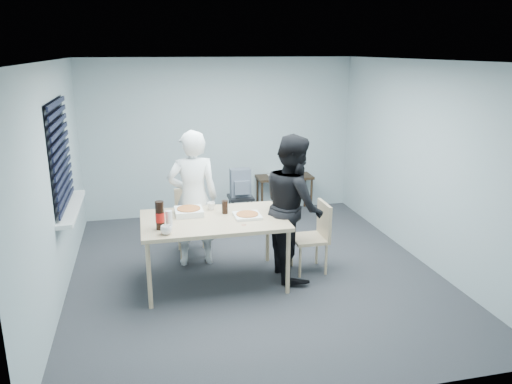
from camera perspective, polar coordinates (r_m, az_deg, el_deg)
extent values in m
plane|color=#2B2C30|center=(6.42, -0.23, -9.10)|extent=(5.00, 5.00, 0.00)
plane|color=white|center=(5.81, -0.26, 14.80)|extent=(5.00, 5.00, 0.00)
plane|color=#A4B3B7|center=(8.38, -4.08, 6.22)|extent=(4.50, 0.00, 4.50)
plane|color=#A4B3B7|center=(3.70, 8.48, -6.83)|extent=(4.50, 0.00, 4.50)
plane|color=#A4B3B7|center=(5.92, -22.01, 0.90)|extent=(0.00, 5.00, 5.00)
plane|color=#A4B3B7|center=(6.83, 18.52, 3.16)|extent=(0.00, 5.00, 5.00)
plane|color=black|center=(6.24, -21.60, 4.06)|extent=(0.00, 1.30, 1.30)
cube|color=black|center=(6.24, -21.32, 4.08)|extent=(0.04, 1.30, 1.25)
cube|color=silver|center=(6.39, -20.33, -1.72)|extent=(0.18, 1.42, 0.05)
cube|color=#C1B089|center=(5.87, -4.87, -3.25)|extent=(1.67, 1.06, 0.04)
cylinder|color=#C1B089|center=(5.54, -12.11, -9.34)|extent=(0.05, 0.05, 0.77)
cylinder|color=#C1B089|center=(6.40, -12.33, -5.79)|extent=(0.05, 0.05, 0.77)
cylinder|color=#C1B089|center=(5.75, 3.68, -8.01)|extent=(0.05, 0.05, 0.77)
cylinder|color=#C1B089|center=(6.59, 1.33, -4.77)|extent=(0.05, 0.05, 0.77)
cube|color=#C1B089|center=(6.85, -7.32, -3.67)|extent=(0.42, 0.42, 0.04)
cube|color=#C1B089|center=(6.95, -7.55, -1.29)|extent=(0.42, 0.04, 0.44)
cylinder|color=#C1B089|center=(6.76, -8.54, -6.04)|extent=(0.03, 0.03, 0.41)
cylinder|color=#C1B089|center=(7.08, -8.77, -5.02)|extent=(0.03, 0.03, 0.41)
cylinder|color=#C1B089|center=(6.79, -5.66, -5.83)|extent=(0.03, 0.03, 0.41)
cylinder|color=#C1B089|center=(7.10, -6.03, -4.83)|extent=(0.03, 0.03, 0.41)
cube|color=#C1B089|center=(6.33, 6.10, -5.33)|extent=(0.42, 0.42, 0.04)
cube|color=#C1B089|center=(6.31, 7.80, -3.14)|extent=(0.04, 0.42, 0.44)
cylinder|color=#C1B089|center=(6.21, 5.06, -7.96)|extent=(0.03, 0.03, 0.41)
cylinder|color=#C1B089|center=(6.51, 4.13, -6.78)|extent=(0.03, 0.03, 0.41)
cylinder|color=#C1B089|center=(6.32, 8.01, -7.63)|extent=(0.03, 0.03, 0.41)
cylinder|color=#C1B089|center=(6.61, 6.96, -6.49)|extent=(0.03, 0.03, 0.41)
imported|color=white|center=(6.42, -7.19, -0.75)|extent=(0.65, 0.42, 1.77)
imported|color=black|center=(6.07, 4.29, -1.66)|extent=(0.47, 0.86, 1.77)
cube|color=black|center=(8.55, 3.27, 1.72)|extent=(0.95, 0.42, 0.04)
cylinder|color=black|center=(8.36, 0.70, -0.84)|extent=(0.04, 0.04, 0.59)
cylinder|color=black|center=(8.68, 0.16, -0.20)|extent=(0.04, 0.04, 0.59)
cylinder|color=black|center=(8.60, 6.34, -0.45)|extent=(0.04, 0.04, 0.59)
cylinder|color=black|center=(8.91, 5.62, 0.16)|extent=(0.04, 0.04, 0.59)
cube|color=black|center=(7.77, -1.78, -0.62)|extent=(0.37, 0.37, 0.04)
cylinder|color=black|center=(7.68, -2.62, -2.85)|extent=(0.04, 0.04, 0.48)
cylinder|color=black|center=(7.96, -3.01, -2.18)|extent=(0.04, 0.04, 0.48)
cylinder|color=black|center=(7.74, -0.48, -2.69)|extent=(0.04, 0.04, 0.48)
cylinder|color=black|center=(8.01, -0.95, -2.03)|extent=(0.04, 0.04, 0.48)
cube|color=slate|center=(7.70, -1.80, 1.08)|extent=(0.31, 0.17, 0.44)
cube|color=slate|center=(7.61, -1.63, 0.49)|extent=(0.23, 0.06, 0.21)
cube|color=white|center=(6.03, -7.68, -2.40)|extent=(0.33, 0.33, 0.03)
cube|color=white|center=(6.02, -7.69, -2.09)|extent=(0.33, 0.33, 0.03)
cylinder|color=#CC7F38|center=(6.02, -7.70, -1.87)|extent=(0.28, 0.28, 0.01)
cube|color=white|center=(5.89, -1.01, -2.73)|extent=(0.31, 0.31, 0.03)
cylinder|color=#CC7F38|center=(5.88, -1.01, -2.53)|extent=(0.26, 0.26, 0.01)
imported|color=white|center=(5.43, -10.21, -4.29)|extent=(0.17, 0.17, 0.10)
imported|color=white|center=(6.17, -5.16, -1.62)|extent=(0.10, 0.10, 0.09)
cylinder|color=black|center=(6.01, -3.58, -1.73)|extent=(0.09, 0.09, 0.16)
cylinder|color=black|center=(5.56, -10.92, -2.64)|extent=(0.10, 0.10, 0.32)
cylinder|color=red|center=(5.56, -10.91, -2.85)|extent=(0.10, 0.10, 0.11)
cylinder|color=silver|center=(5.65, -9.92, -3.02)|extent=(0.08, 0.08, 0.18)
torus|color=red|center=(5.63, -1.39, -3.79)|extent=(0.06, 0.06, 0.00)
cube|color=white|center=(8.51, 2.28, 1.84)|extent=(0.27, 0.34, 0.01)
cube|color=black|center=(8.64, 4.59, 2.20)|extent=(0.17, 0.15, 0.06)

